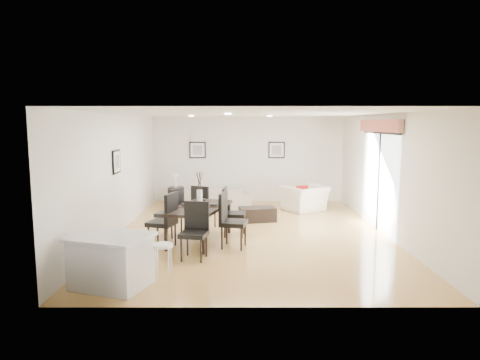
{
  "coord_description": "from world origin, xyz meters",
  "views": [
    {
      "loc": [
        -0.27,
        -9.53,
        2.48
      ],
      "look_at": [
        -0.26,
        0.4,
        1.17
      ],
      "focal_mm": 32.0,
      "sensor_mm": 36.0,
      "label": 1
    }
  ],
  "objects_px": {
    "dining_chair_head": "(195,227)",
    "side_table": "(176,196)",
    "dining_table": "(200,210)",
    "dining_chair_wfar": "(173,209)",
    "sofa": "(212,198)",
    "dining_chair_efar": "(230,209)",
    "dining_chair_wnear": "(166,217)",
    "bar_stool": "(163,250)",
    "dining_chair_enear": "(229,217)",
    "kitchen_island": "(111,261)",
    "dining_chair_foot": "(203,205)",
    "armchair": "(305,198)",
    "coffee_table": "(257,214)"
  },
  "relations": [
    {
      "from": "sofa",
      "to": "bar_stool",
      "type": "bearing_deg",
      "value": 76.22
    },
    {
      "from": "dining_table",
      "to": "dining_chair_enear",
      "type": "height_order",
      "value": "dining_chair_enear"
    },
    {
      "from": "sofa",
      "to": "armchair",
      "type": "relative_size",
      "value": 1.97
    },
    {
      "from": "dining_chair_head",
      "to": "kitchen_island",
      "type": "bearing_deg",
      "value": -118.11
    },
    {
      "from": "dining_chair_foot",
      "to": "sofa",
      "type": "bearing_deg",
      "value": -65.45
    },
    {
      "from": "dining_chair_head",
      "to": "coffee_table",
      "type": "xyz_separation_m",
      "value": [
        1.28,
        3.01,
        -0.41
      ]
    },
    {
      "from": "dining_chair_efar",
      "to": "side_table",
      "type": "bearing_deg",
      "value": 30.83
    },
    {
      "from": "dining_chair_foot",
      "to": "bar_stool",
      "type": "height_order",
      "value": "dining_chair_foot"
    },
    {
      "from": "dining_chair_enear",
      "to": "coffee_table",
      "type": "distance_m",
      "value": 2.46
    },
    {
      "from": "dining_table",
      "to": "dining_chair_enear",
      "type": "bearing_deg",
      "value": -18.87
    },
    {
      "from": "dining_chair_wnear",
      "to": "dining_chair_foot",
      "type": "height_order",
      "value": "dining_chair_wnear"
    },
    {
      "from": "dining_chair_foot",
      "to": "coffee_table",
      "type": "height_order",
      "value": "dining_chair_foot"
    },
    {
      "from": "armchair",
      "to": "dining_chair_head",
      "type": "xyz_separation_m",
      "value": [
        -2.7,
        -4.32,
        0.23
      ]
    },
    {
      "from": "dining_table",
      "to": "dining_chair_wnear",
      "type": "bearing_deg",
      "value": -127.16
    },
    {
      "from": "dining_chair_head",
      "to": "side_table",
      "type": "relative_size",
      "value": 1.89
    },
    {
      "from": "dining_chair_wfar",
      "to": "coffee_table",
      "type": "distance_m",
      "value": 2.47
    },
    {
      "from": "armchair",
      "to": "dining_chair_wnear",
      "type": "xyz_separation_m",
      "value": [
        -3.34,
        -3.68,
        0.26
      ]
    },
    {
      "from": "sofa",
      "to": "armchair",
      "type": "distance_m",
      "value": 2.69
    },
    {
      "from": "dining_chair_wfar",
      "to": "dining_chair_efar",
      "type": "bearing_deg",
      "value": 117.15
    },
    {
      "from": "dining_chair_efar",
      "to": "bar_stool",
      "type": "height_order",
      "value": "dining_chair_efar"
    },
    {
      "from": "armchair",
      "to": "bar_stool",
      "type": "bearing_deg",
      "value": 28.82
    },
    {
      "from": "dining_table",
      "to": "dining_chair_foot",
      "type": "distance_m",
      "value": 1.13
    },
    {
      "from": "dining_chair_foot",
      "to": "side_table",
      "type": "height_order",
      "value": "dining_chair_foot"
    },
    {
      "from": "sofa",
      "to": "dining_chair_enear",
      "type": "bearing_deg",
      "value": 88.16
    },
    {
      "from": "side_table",
      "to": "kitchen_island",
      "type": "bearing_deg",
      "value": -89.99
    },
    {
      "from": "side_table",
      "to": "dining_chair_foot",
      "type": "bearing_deg",
      "value": -69.96
    },
    {
      "from": "coffee_table",
      "to": "side_table",
      "type": "bearing_deg",
      "value": 125.21
    },
    {
      "from": "dining_table",
      "to": "dining_chair_wfar",
      "type": "relative_size",
      "value": 1.83
    },
    {
      "from": "dining_chair_enear",
      "to": "dining_chair_head",
      "type": "xyz_separation_m",
      "value": [
        -0.61,
        -0.68,
        -0.04
      ]
    },
    {
      "from": "sofa",
      "to": "dining_chair_efar",
      "type": "relative_size",
      "value": 2.02
    },
    {
      "from": "sofa",
      "to": "bar_stool",
      "type": "xyz_separation_m",
      "value": [
        -0.37,
        -6.04,
        0.26
      ]
    },
    {
      "from": "dining_chair_efar",
      "to": "dining_chair_foot",
      "type": "distance_m",
      "value": 0.94
    },
    {
      "from": "dining_chair_wfar",
      "to": "dining_chair_head",
      "type": "distance_m",
      "value": 1.66
    },
    {
      "from": "dining_chair_head",
      "to": "side_table",
      "type": "distance_m",
      "value": 5.34
    },
    {
      "from": "dining_chair_wfar",
      "to": "dining_chair_enear",
      "type": "height_order",
      "value": "dining_chair_enear"
    },
    {
      "from": "dining_chair_efar",
      "to": "dining_chair_foot",
      "type": "xyz_separation_m",
      "value": [
        -0.67,
        0.66,
        -0.03
      ]
    },
    {
      "from": "dining_chair_wfar",
      "to": "sofa",
      "type": "bearing_deg",
      "value": -167.33
    },
    {
      "from": "side_table",
      "to": "dining_chair_wnear",
      "type": "bearing_deg",
      "value": -83.83
    },
    {
      "from": "coffee_table",
      "to": "bar_stool",
      "type": "height_order",
      "value": "bar_stool"
    },
    {
      "from": "kitchen_island",
      "to": "bar_stool",
      "type": "distance_m",
      "value": 0.81
    },
    {
      "from": "dining_chair_enear",
      "to": "dining_chair_head",
      "type": "relative_size",
      "value": 1.06
    },
    {
      "from": "side_table",
      "to": "dining_chair_efar",
      "type": "bearing_deg",
      "value": -64.26
    },
    {
      "from": "armchair",
      "to": "dining_chair_wfar",
      "type": "xyz_separation_m",
      "value": [
        -3.35,
        -2.8,
        0.25
      ]
    },
    {
      "from": "bar_stool",
      "to": "kitchen_island",
      "type": "bearing_deg",
      "value": -180.0
    },
    {
      "from": "sofa",
      "to": "side_table",
      "type": "bearing_deg",
      "value": -36.55
    },
    {
      "from": "dining_table",
      "to": "sofa",
      "type": "bearing_deg",
      "value": 104.92
    },
    {
      "from": "dining_chair_efar",
      "to": "coffee_table",
      "type": "height_order",
      "value": "dining_chair_efar"
    },
    {
      "from": "dining_chair_wfar",
      "to": "dining_chair_head",
      "type": "bearing_deg",
      "value": 48.19
    },
    {
      "from": "coffee_table",
      "to": "dining_table",
      "type": "bearing_deg",
      "value": -136.8
    },
    {
      "from": "armchair",
      "to": "coffee_table",
      "type": "bearing_deg",
      "value": 9.55
    }
  ]
}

